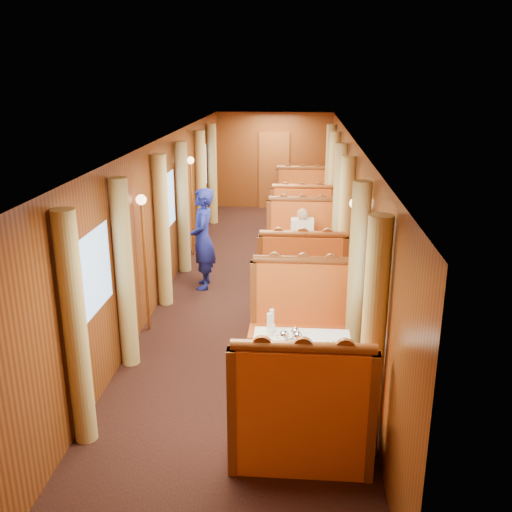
# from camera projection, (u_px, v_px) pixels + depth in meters

# --- Properties ---
(floor) EXTENTS (3.00, 12.00, 0.01)m
(floor) POSITION_uv_depth(u_px,v_px,m) (257.00, 288.00, 9.66)
(floor) COLOR black
(floor) RESTS_ON ground
(ceiling) EXTENTS (3.00, 12.00, 0.01)m
(ceiling) POSITION_uv_depth(u_px,v_px,m) (257.00, 138.00, 8.89)
(ceiling) COLOR silver
(ceiling) RESTS_ON wall_left
(wall_far) EXTENTS (3.00, 0.01, 2.50)m
(wall_far) POSITION_uv_depth(u_px,v_px,m) (274.00, 161.00, 14.97)
(wall_far) COLOR brown
(wall_far) RESTS_ON floor
(wall_near) EXTENTS (3.00, 0.01, 2.50)m
(wall_near) POSITION_uv_depth(u_px,v_px,m) (184.00, 446.00, 3.59)
(wall_near) COLOR brown
(wall_near) RESTS_ON floor
(wall_left) EXTENTS (0.01, 12.00, 2.50)m
(wall_left) POSITION_uv_depth(u_px,v_px,m) (166.00, 214.00, 9.39)
(wall_left) COLOR brown
(wall_left) RESTS_ON floor
(wall_right) EXTENTS (0.01, 12.00, 2.50)m
(wall_right) POSITION_uv_depth(u_px,v_px,m) (349.00, 218.00, 9.17)
(wall_right) COLOR brown
(wall_right) RESTS_ON floor
(doorway_far) EXTENTS (0.80, 0.04, 2.00)m
(doorway_far) POSITION_uv_depth(u_px,v_px,m) (274.00, 171.00, 15.01)
(doorway_far) COLOR brown
(doorway_far) RESTS_ON floor
(table_near) EXTENTS (1.05, 0.72, 0.75)m
(table_near) POSITION_uv_depth(u_px,v_px,m) (301.00, 374.00, 6.17)
(table_near) COLOR white
(table_near) RESTS_ON floor
(banquette_near_fwd) EXTENTS (1.30, 0.55, 1.34)m
(banquette_near_fwd) POSITION_uv_depth(u_px,v_px,m) (301.00, 425.00, 5.20)
(banquette_near_fwd) COLOR #BE3715
(banquette_near_fwd) RESTS_ON floor
(banquette_near_aft) EXTENTS (1.30, 0.55, 1.34)m
(banquette_near_aft) POSITION_uv_depth(u_px,v_px,m) (301.00, 329.00, 7.12)
(banquette_near_aft) COLOR #BE3715
(banquette_near_aft) RESTS_ON floor
(table_mid) EXTENTS (1.05, 0.72, 0.75)m
(table_mid) POSITION_uv_depth(u_px,v_px,m) (301.00, 268.00, 9.49)
(table_mid) COLOR white
(table_mid) RESTS_ON floor
(banquette_mid_fwd) EXTENTS (1.30, 0.55, 1.34)m
(banquette_mid_fwd) POSITION_uv_depth(u_px,v_px,m) (301.00, 287.00, 8.52)
(banquette_mid_fwd) COLOR #BE3715
(banquette_mid_fwd) RESTS_ON floor
(banquette_mid_aft) EXTENTS (1.30, 0.55, 1.34)m
(banquette_mid_aft) POSITION_uv_depth(u_px,v_px,m) (302.00, 247.00, 10.44)
(banquette_mid_aft) COLOR #BE3715
(banquette_mid_aft) RESTS_ON floor
(table_far) EXTENTS (1.05, 0.72, 0.75)m
(table_far) POSITION_uv_depth(u_px,v_px,m) (302.00, 217.00, 12.81)
(table_far) COLOR white
(table_far) RESTS_ON floor
(banquette_far_fwd) EXTENTS (1.30, 0.55, 1.34)m
(banquette_far_fwd) POSITION_uv_depth(u_px,v_px,m) (302.00, 226.00, 11.83)
(banquette_far_fwd) COLOR #BE3715
(banquette_far_fwd) RESTS_ON floor
(banquette_far_aft) EXTENTS (1.30, 0.55, 1.34)m
(banquette_far_aft) POSITION_uv_depth(u_px,v_px,m) (302.00, 205.00, 13.76)
(banquette_far_aft) COLOR #BE3715
(banquette_far_aft) RESTS_ON floor
(tea_tray) EXTENTS (0.42, 0.38, 0.01)m
(tea_tray) POSITION_uv_depth(u_px,v_px,m) (295.00, 345.00, 5.99)
(tea_tray) COLOR silver
(tea_tray) RESTS_ON table_near
(teapot_left) EXTENTS (0.19, 0.17, 0.13)m
(teapot_left) POSITION_uv_depth(u_px,v_px,m) (284.00, 340.00, 5.98)
(teapot_left) COLOR silver
(teapot_left) RESTS_ON tea_tray
(teapot_right) EXTENTS (0.18, 0.14, 0.13)m
(teapot_right) POSITION_uv_depth(u_px,v_px,m) (297.00, 341.00, 5.94)
(teapot_right) COLOR silver
(teapot_right) RESTS_ON tea_tray
(teapot_back) EXTENTS (0.16, 0.12, 0.12)m
(teapot_back) POSITION_uv_depth(u_px,v_px,m) (295.00, 336.00, 6.07)
(teapot_back) COLOR silver
(teapot_back) RESTS_ON tea_tray
(fruit_plate) EXTENTS (0.23, 0.23, 0.05)m
(fruit_plate) POSITION_uv_depth(u_px,v_px,m) (331.00, 346.00, 5.94)
(fruit_plate) COLOR white
(fruit_plate) RESTS_ON table_near
(cup_inboard) EXTENTS (0.08, 0.08, 0.26)m
(cup_inboard) POSITION_uv_depth(u_px,v_px,m) (269.00, 327.00, 6.18)
(cup_inboard) COLOR white
(cup_inboard) RESTS_ON table_near
(cup_outboard) EXTENTS (0.08, 0.08, 0.26)m
(cup_outboard) POSITION_uv_depth(u_px,v_px,m) (272.00, 323.00, 6.28)
(cup_outboard) COLOR white
(cup_outboard) RESTS_ON table_near
(rose_vase_mid) EXTENTS (0.06, 0.06, 0.36)m
(rose_vase_mid) POSITION_uv_depth(u_px,v_px,m) (303.00, 236.00, 9.35)
(rose_vase_mid) COLOR silver
(rose_vase_mid) RESTS_ON table_mid
(rose_vase_far) EXTENTS (0.06, 0.06, 0.36)m
(rose_vase_far) POSITION_uv_depth(u_px,v_px,m) (301.00, 193.00, 12.65)
(rose_vase_far) COLOR silver
(rose_vase_far) RESTS_ON table_far
(window_left_near) EXTENTS (0.01, 1.20, 0.90)m
(window_left_near) POSITION_uv_depth(u_px,v_px,m) (91.00, 275.00, 6.01)
(window_left_near) COLOR #7FADE5
(window_left_near) RESTS_ON wall_left
(curtain_left_near_a) EXTENTS (0.22, 0.22, 2.35)m
(curtain_left_near_a) POSITION_uv_depth(u_px,v_px,m) (76.00, 331.00, 5.34)
(curtain_left_near_a) COLOR tan
(curtain_left_near_a) RESTS_ON floor
(curtain_left_near_b) EXTENTS (0.22, 0.22, 2.35)m
(curtain_left_near_b) POSITION_uv_depth(u_px,v_px,m) (125.00, 275.00, 6.82)
(curtain_left_near_b) COLOR tan
(curtain_left_near_b) RESTS_ON floor
(window_right_near) EXTENTS (0.01, 1.20, 0.90)m
(window_right_near) POSITION_uv_depth(u_px,v_px,m) (376.00, 283.00, 5.79)
(window_right_near) COLOR #7FADE5
(window_right_near) RESTS_ON wall_right
(curtain_right_near_a) EXTENTS (0.22, 0.22, 2.35)m
(curtain_right_near_a) POSITION_uv_depth(u_px,v_px,m) (373.00, 342.00, 5.14)
(curtain_right_near_a) COLOR tan
(curtain_right_near_a) RESTS_ON floor
(curtain_right_near_b) EXTENTS (0.22, 0.22, 2.35)m
(curtain_right_near_b) POSITION_uv_depth(u_px,v_px,m) (357.00, 281.00, 6.62)
(curtain_right_near_b) COLOR tan
(curtain_right_near_b) RESTS_ON floor
(window_left_mid) EXTENTS (0.01, 1.20, 0.90)m
(window_left_mid) POSITION_uv_depth(u_px,v_px,m) (166.00, 202.00, 9.32)
(window_left_mid) COLOR #7FADE5
(window_left_mid) RESTS_ON wall_left
(curtain_left_mid_a) EXTENTS (0.22, 0.22, 2.35)m
(curtain_left_mid_a) POSITION_uv_depth(u_px,v_px,m) (162.00, 232.00, 8.66)
(curtain_left_mid_a) COLOR tan
(curtain_left_mid_a) RESTS_ON floor
(curtain_left_mid_b) EXTENTS (0.22, 0.22, 2.35)m
(curtain_left_mid_b) POSITION_uv_depth(u_px,v_px,m) (183.00, 208.00, 10.14)
(curtain_left_mid_b) COLOR tan
(curtain_left_mid_b) RESTS_ON floor
(window_right_mid) EXTENTS (0.01, 1.20, 0.90)m
(window_right_mid) POSITION_uv_depth(u_px,v_px,m) (349.00, 206.00, 9.11)
(window_right_mid) COLOR #7FADE5
(window_right_mid) RESTS_ON wall_right
(curtain_right_mid_a) EXTENTS (0.22, 0.22, 2.35)m
(curtain_right_mid_a) POSITION_uv_depth(u_px,v_px,m) (345.00, 235.00, 8.46)
(curtain_right_mid_a) COLOR tan
(curtain_right_mid_a) RESTS_ON floor
(curtain_right_mid_b) EXTENTS (0.22, 0.22, 2.35)m
(curtain_right_mid_b) POSITION_uv_depth(u_px,v_px,m) (339.00, 211.00, 9.94)
(curtain_right_mid_b) COLOR tan
(curtain_right_mid_b) RESTS_ON floor
(window_left_far) EXTENTS (0.01, 1.20, 0.90)m
(window_left_far) POSITION_uv_depth(u_px,v_px,m) (202.00, 168.00, 12.64)
(window_left_far) COLOR #7FADE5
(window_left_far) RESTS_ON wall_left
(curtain_left_far_a) EXTENTS (0.22, 0.22, 2.35)m
(curtain_left_far_a) POSITION_uv_depth(u_px,v_px,m) (201.00, 187.00, 11.98)
(curtain_left_far_a) COLOR tan
(curtain_left_far_a) RESTS_ON floor
(curtain_left_far_b) EXTENTS (0.22, 0.22, 2.35)m
(curtain_left_far_b) POSITION_uv_depth(u_px,v_px,m) (212.00, 174.00, 13.46)
(curtain_left_far_b) COLOR tan
(curtain_left_far_b) RESTS_ON floor
(window_right_far) EXTENTS (0.01, 1.20, 0.90)m
(window_right_far) POSITION_uv_depth(u_px,v_px,m) (337.00, 170.00, 12.42)
(window_right_far) COLOR #7FADE5
(window_right_far) RESTS_ON wall_right
(curtain_right_far_a) EXTENTS (0.22, 0.22, 2.35)m
(curtain_right_far_a) POSITION_uv_depth(u_px,v_px,m) (333.00, 189.00, 11.78)
(curtain_right_far_a) COLOR tan
(curtain_right_far_a) RESTS_ON floor
(curtain_right_far_b) EXTENTS (0.22, 0.22, 2.35)m
(curtain_right_far_b) POSITION_uv_depth(u_px,v_px,m) (330.00, 176.00, 13.26)
(curtain_right_far_b) COLOR tan
(curtain_right_far_b) RESTS_ON floor
(sconce_left_fore) EXTENTS (0.14, 0.14, 1.95)m
(sconce_left_fore) POSITION_uv_depth(u_px,v_px,m) (143.00, 236.00, 7.68)
(sconce_left_fore) COLOR #BF8C3F
(sconce_left_fore) RESTS_ON floor
(sconce_right_fore) EXTENTS (0.14, 0.14, 1.95)m
(sconce_right_fore) POSITION_uv_depth(u_px,v_px,m) (353.00, 240.00, 7.47)
(sconce_right_fore) COLOR #BF8C3F
(sconce_right_fore) RESTS_ON floor
(sconce_left_aft) EXTENTS (0.14, 0.14, 1.95)m
(sconce_left_aft) POSITION_uv_depth(u_px,v_px,m) (191.00, 186.00, 11.00)
(sconce_left_aft) COLOR #BF8C3F
(sconce_left_aft) RESTS_ON floor
(sconce_right_aft) EXTENTS (0.14, 0.14, 1.95)m
(sconce_right_aft) POSITION_uv_depth(u_px,v_px,m) (337.00, 188.00, 10.79)
(sconce_right_aft) COLOR #BF8C3F
(sconce_right_aft) RESTS_ON floor
(steward) EXTENTS (0.48, 0.67, 1.70)m
(steward) POSITION_uv_depth(u_px,v_px,m) (203.00, 239.00, 9.44)
(steward) COLOR navy
(steward) RESTS_ON floor
(passenger) EXTENTS (0.40, 0.44, 0.76)m
(passenger) POSITION_uv_depth(u_px,v_px,m) (302.00, 235.00, 10.07)
(passenger) COLOR beige
(passenger) RESTS_ON banquette_mid_aft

